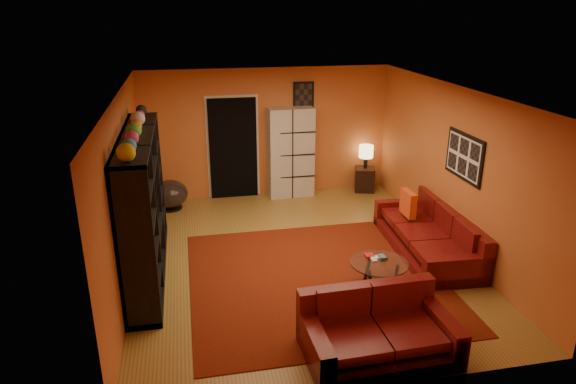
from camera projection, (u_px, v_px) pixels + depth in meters
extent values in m
plane|color=brown|center=(299.00, 258.00, 8.08)|extent=(6.00, 6.00, 0.00)
plane|color=white|center=(300.00, 92.00, 7.18)|extent=(6.00, 6.00, 0.00)
plane|color=#C3612A|center=(267.00, 133.00, 10.39)|extent=(6.00, 0.00, 6.00)
plane|color=#C3612A|center=(368.00, 279.00, 4.87)|extent=(6.00, 0.00, 6.00)
plane|color=#C3612A|center=(125.00, 191.00, 7.17)|extent=(0.00, 6.00, 6.00)
plane|color=#C3612A|center=(453.00, 170.00, 8.10)|extent=(0.00, 6.00, 6.00)
cube|color=#501409|center=(316.00, 279.00, 7.45)|extent=(3.60, 3.60, 0.01)
cube|color=black|center=(233.00, 149.00, 10.32)|extent=(0.95, 0.10, 2.04)
cube|color=black|center=(464.00, 157.00, 7.72)|extent=(0.03, 1.00, 0.70)
cube|color=black|center=(304.00, 95.00, 10.25)|extent=(0.42, 0.03, 0.52)
cube|color=black|center=(143.00, 207.00, 7.30)|extent=(0.45, 3.00, 2.10)
imported|color=black|center=(147.00, 210.00, 7.34)|extent=(0.94, 0.12, 0.54)
cube|color=#520B0C|center=(426.00, 242.00, 8.24)|extent=(1.12, 2.46, 0.32)
cube|color=#520B0C|center=(451.00, 226.00, 8.20)|extent=(0.32, 2.41, 0.85)
cube|color=#520B0C|center=(458.00, 267.00, 7.16)|extent=(0.99, 0.24, 0.62)
cube|color=#520B0C|center=(402.00, 208.00, 9.22)|extent=(0.99, 0.24, 0.62)
cube|color=#520B0C|center=(443.00, 243.00, 7.49)|extent=(0.80, 0.70, 0.12)
cube|color=#520B0C|center=(425.00, 225.00, 8.13)|extent=(0.80, 0.70, 0.12)
cube|color=#520B0C|center=(409.00, 209.00, 8.76)|extent=(0.80, 0.70, 0.12)
cube|color=#520B0C|center=(378.00, 343.00, 5.80)|extent=(1.70, 1.05, 0.32)
cube|color=#520B0C|center=(366.00, 303.00, 6.08)|extent=(1.68, 0.23, 0.85)
cube|color=#520B0C|center=(439.00, 323.00, 5.90)|extent=(0.21, 1.01, 0.62)
cube|color=#520B0C|center=(315.00, 341.00, 5.58)|extent=(0.21, 1.01, 0.62)
cube|color=#520B0C|center=(409.00, 318.00, 5.72)|extent=(0.66, 0.80, 0.12)
cube|color=#520B0C|center=(353.00, 326.00, 5.58)|extent=(0.66, 0.80, 0.12)
cube|color=#E04718|center=(408.00, 203.00, 8.56)|extent=(0.12, 0.42, 0.42)
cylinder|color=silver|center=(379.00, 263.00, 7.07)|extent=(0.81, 0.81, 0.02)
cylinder|color=black|center=(396.00, 276.00, 7.13)|extent=(0.05, 0.05, 0.38)
cylinder|color=black|center=(368.00, 268.00, 7.35)|extent=(0.05, 0.05, 0.38)
cylinder|color=black|center=(371.00, 283.00, 6.95)|extent=(0.05, 0.05, 0.38)
cube|color=beige|center=(291.00, 153.00, 10.42)|extent=(0.93, 0.44, 1.83)
cylinder|color=black|center=(171.00, 208.00, 10.00)|extent=(0.44, 0.44, 0.03)
cylinder|color=black|center=(171.00, 204.00, 9.97)|extent=(0.06, 0.06, 0.15)
ellipsoid|color=#453D3D|center=(170.00, 194.00, 9.90)|extent=(0.70, 0.70, 0.52)
cube|color=black|center=(365.00, 179.00, 10.91)|extent=(0.50, 0.50, 0.50)
cylinder|color=black|center=(366.00, 163.00, 10.78)|extent=(0.08, 0.08, 0.24)
cylinder|color=#FFDE8C|center=(366.00, 151.00, 10.69)|extent=(0.30, 0.30, 0.26)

